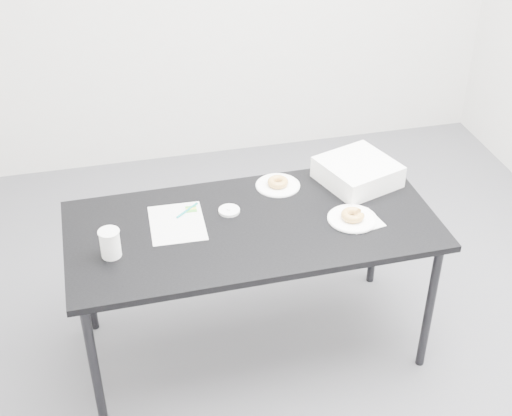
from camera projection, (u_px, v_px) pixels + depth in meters
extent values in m
plane|color=#515156|center=(285.00, 340.00, 3.66)|extent=(4.00, 4.00, 0.00)
cube|color=black|center=(252.00, 226.00, 3.21)|extent=(1.68, 0.80, 0.03)
cylinder|color=black|center=(95.00, 369.00, 3.01)|extent=(0.04, 0.04, 0.73)
cylinder|color=black|center=(86.00, 273.00, 3.53)|extent=(0.04, 0.04, 0.73)
cylinder|color=black|center=(429.00, 308.00, 3.32)|extent=(0.04, 0.04, 0.73)
cylinder|color=black|center=(376.00, 228.00, 3.85)|extent=(0.04, 0.04, 0.73)
cube|color=silver|center=(177.00, 223.00, 3.20)|extent=(0.25, 0.32, 0.00)
cube|color=green|center=(191.00, 209.00, 3.29)|extent=(0.05, 0.05, 0.00)
cylinder|color=#0B7C7B|center=(187.00, 210.00, 3.28)|extent=(0.11, 0.10, 0.01)
cube|color=silver|center=(362.00, 221.00, 3.22)|extent=(0.18, 0.18, 0.00)
cylinder|color=white|center=(352.00, 219.00, 3.22)|extent=(0.23, 0.23, 0.01)
torus|color=#BD813C|center=(353.00, 215.00, 3.21)|extent=(0.11, 0.11, 0.04)
cylinder|color=white|center=(278.00, 185.00, 3.46)|extent=(0.22, 0.22, 0.01)
torus|color=#BD813C|center=(278.00, 182.00, 3.45)|extent=(0.13, 0.13, 0.03)
cylinder|color=white|center=(110.00, 243.00, 2.97)|extent=(0.08, 0.08, 0.13)
cylinder|color=white|center=(229.00, 211.00, 3.27)|extent=(0.10, 0.10, 0.01)
cube|color=white|center=(358.00, 172.00, 3.46)|extent=(0.42, 0.42, 0.11)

